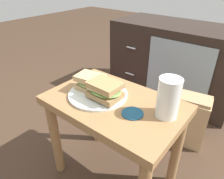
{
  "coord_description": "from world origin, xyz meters",
  "views": [
    {
      "loc": [
        0.43,
        -0.55,
        0.92
      ],
      "look_at": [
        -0.01,
        0.0,
        0.51
      ],
      "focal_mm": 33.11,
      "sensor_mm": 36.0,
      "label": 1
    }
  ],
  "objects_px": {
    "coaster": "(132,113)",
    "paper_bag": "(190,120)",
    "tv_cabinet": "(174,61)",
    "sandwich_back": "(105,90)",
    "sandwich_front": "(91,82)",
    "beer_glass": "(168,99)",
    "plate": "(98,94)"
  },
  "relations": [
    {
      "from": "paper_bag",
      "to": "sandwich_front",
      "type": "bearing_deg",
      "value": -124.32
    },
    {
      "from": "tv_cabinet",
      "to": "coaster",
      "type": "height_order",
      "value": "tv_cabinet"
    },
    {
      "from": "coaster",
      "to": "paper_bag",
      "type": "relative_size",
      "value": 0.26
    },
    {
      "from": "beer_glass",
      "to": "paper_bag",
      "type": "xyz_separation_m",
      "value": [
        -0.01,
        0.43,
        -0.38
      ]
    },
    {
      "from": "tv_cabinet",
      "to": "coaster",
      "type": "bearing_deg",
      "value": -75.81
    },
    {
      "from": "tv_cabinet",
      "to": "plate",
      "type": "bearing_deg",
      "value": -86.53
    },
    {
      "from": "sandwich_back",
      "to": "coaster",
      "type": "distance_m",
      "value": 0.15
    },
    {
      "from": "sandwich_front",
      "to": "beer_glass",
      "type": "relative_size",
      "value": 0.9
    },
    {
      "from": "tv_cabinet",
      "to": "sandwich_back",
      "type": "distance_m",
      "value": 1.0
    },
    {
      "from": "sandwich_back",
      "to": "paper_bag",
      "type": "xyz_separation_m",
      "value": [
        0.23,
        0.5,
        -0.35
      ]
    },
    {
      "from": "sandwich_front",
      "to": "sandwich_back",
      "type": "distance_m",
      "value": 0.1
    },
    {
      "from": "tv_cabinet",
      "to": "sandwich_back",
      "type": "height_order",
      "value": "tv_cabinet"
    },
    {
      "from": "tv_cabinet",
      "to": "plate",
      "type": "height_order",
      "value": "tv_cabinet"
    },
    {
      "from": "beer_glass",
      "to": "coaster",
      "type": "distance_m",
      "value": 0.14
    },
    {
      "from": "sandwich_back",
      "to": "beer_glass",
      "type": "relative_size",
      "value": 0.92
    },
    {
      "from": "tv_cabinet",
      "to": "beer_glass",
      "type": "bearing_deg",
      "value": -69.1
    },
    {
      "from": "sandwich_back",
      "to": "paper_bag",
      "type": "relative_size",
      "value": 0.43
    },
    {
      "from": "plate",
      "to": "tv_cabinet",
      "type": "bearing_deg",
      "value": 93.47
    },
    {
      "from": "tv_cabinet",
      "to": "beer_glass",
      "type": "xyz_separation_m",
      "value": [
        0.34,
        -0.9,
        0.24
      ]
    },
    {
      "from": "plate",
      "to": "beer_glass",
      "type": "bearing_deg",
      "value": 10.31
    },
    {
      "from": "sandwich_back",
      "to": "plate",
      "type": "bearing_deg",
      "value": 167.0
    },
    {
      "from": "sandwich_front",
      "to": "paper_bag",
      "type": "height_order",
      "value": "sandwich_front"
    },
    {
      "from": "beer_glass",
      "to": "sandwich_front",
      "type": "bearing_deg",
      "value": -173.1
    },
    {
      "from": "tv_cabinet",
      "to": "coaster",
      "type": "distance_m",
      "value": 1.02
    },
    {
      "from": "tv_cabinet",
      "to": "paper_bag",
      "type": "distance_m",
      "value": 0.59
    },
    {
      "from": "plate",
      "to": "beer_glass",
      "type": "xyz_separation_m",
      "value": [
        0.29,
        0.05,
        0.07
      ]
    },
    {
      "from": "beer_glass",
      "to": "plate",
      "type": "bearing_deg",
      "value": -169.69
    },
    {
      "from": "sandwich_back",
      "to": "beer_glass",
      "type": "height_order",
      "value": "beer_glass"
    },
    {
      "from": "beer_glass",
      "to": "sandwich_back",
      "type": "bearing_deg",
      "value": -165.0
    },
    {
      "from": "plate",
      "to": "sandwich_back",
      "type": "relative_size",
      "value": 1.82
    },
    {
      "from": "plate",
      "to": "coaster",
      "type": "distance_m",
      "value": 0.19
    },
    {
      "from": "beer_glass",
      "to": "paper_bag",
      "type": "distance_m",
      "value": 0.57
    }
  ]
}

